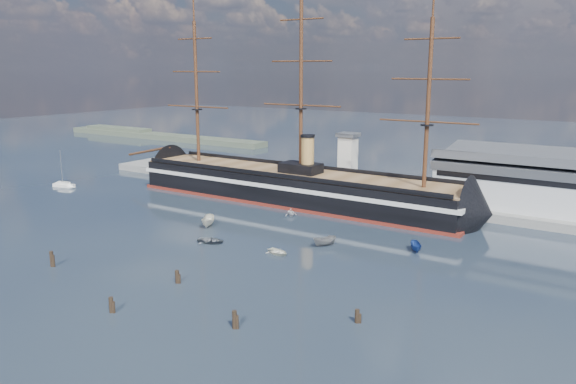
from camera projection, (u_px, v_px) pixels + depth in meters
The scene contains 17 objects.
ground at pixel (266, 223), 124.17m from camera, with size 600.00×600.00×0.00m, color #182232.
quay at pixel (376, 198), 148.23m from camera, with size 180.00×18.00×2.00m, color slate.
quay_tower at pixel (348, 160), 147.41m from camera, with size 5.00×5.00×15.00m.
shoreline at pixel (147, 135), 275.89m from camera, with size 120.00×10.00×4.00m.
warship at pixel (288, 186), 143.49m from camera, with size 112.90×16.56×53.94m.
sailboat at pixel (64, 185), 161.28m from camera, with size 6.95×3.21×10.71m.
motorboat_a at pixel (208, 227), 120.94m from camera, with size 7.24×2.65×2.90m, color silver.
motorboat_b at pixel (211, 243), 109.67m from camera, with size 3.40×1.36×1.58m, color slate.
motorboat_c at pixel (325, 246), 107.81m from camera, with size 5.84×2.14×2.34m, color slate.
motorboat_d at pixel (291, 216), 129.96m from camera, with size 5.21×2.26×1.91m, color silver.
motorboat_e at pixel (278, 254), 103.11m from camera, with size 2.91×1.17×1.36m, color white.
motorboat_f at pixel (416, 252), 104.63m from camera, with size 5.51×2.02×2.21m, color navy.
piling_near_left at pixel (52, 267), 96.75m from camera, with size 0.64×0.64×3.47m, color black.
piling_near_mid at pixel (112, 312), 78.58m from camera, with size 0.64×0.64×2.99m, color black.
piling_near_right at pixel (235, 328), 73.75m from camera, with size 0.64×0.64×3.22m, color black.
piling_far_right at pixel (357, 323), 75.47m from camera, with size 0.64×0.64×2.59m, color black.
piling_extra at pixel (177, 283), 89.35m from camera, with size 0.64×0.64×2.84m, color black.
Camera 1 is at (69.64, -57.54, 33.50)m, focal length 35.00 mm.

